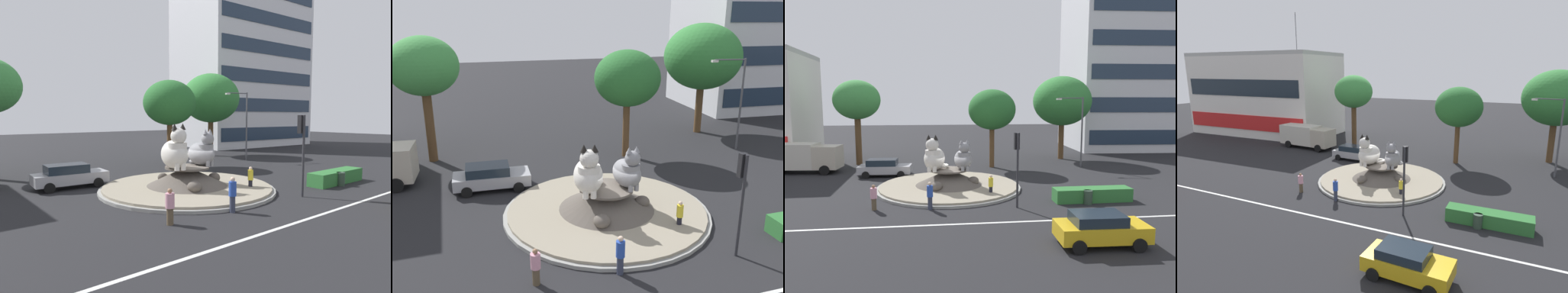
# 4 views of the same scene
# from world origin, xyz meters

# --- Properties ---
(ground_plane) EXTENTS (160.00, 160.00, 0.00)m
(ground_plane) POSITION_xyz_m (0.00, 0.00, 0.00)
(ground_plane) COLOR black
(lane_centreline) EXTENTS (112.00, 0.20, 0.01)m
(lane_centreline) POSITION_xyz_m (0.00, -8.28, 0.00)
(lane_centreline) COLOR silver
(lane_centreline) RESTS_ON ground
(roundabout_island) EXTENTS (10.96, 10.96, 1.50)m
(roundabout_island) POSITION_xyz_m (0.00, -0.01, 0.51)
(roundabout_island) COLOR gray
(roundabout_island) RESTS_ON ground
(cat_statue_white) EXTENTS (2.09, 2.68, 2.74)m
(cat_statue_white) POSITION_xyz_m (-1.10, -0.29, 2.50)
(cat_statue_white) COLOR silver
(cat_statue_white) RESTS_ON roundabout_island
(cat_statue_grey) EXTENTS (1.55, 2.48, 2.35)m
(cat_statue_grey) POSITION_xyz_m (1.10, -0.19, 2.36)
(cat_statue_grey) COLOR gray
(cat_statue_grey) RESTS_ON roundabout_island
(traffic_light_mast) EXTENTS (0.34, 0.46, 4.72)m
(traffic_light_mast) POSITION_xyz_m (4.07, -5.50, 3.30)
(traffic_light_mast) COLOR #2D2D33
(traffic_light_mast) RESTS_ON ground
(office_tower) EXTENTS (20.59, 13.91, 29.34)m
(office_tower) POSITION_xyz_m (28.30, 22.59, 14.67)
(office_tower) COLOR silver
(office_tower) RESTS_ON ground
(clipped_hedge_strip) EXTENTS (5.19, 1.20, 0.90)m
(clipped_hedge_strip) POSITION_xyz_m (9.41, -4.71, 0.45)
(clipped_hedge_strip) COLOR #2D7033
(clipped_hedge_strip) RESTS_ON ground
(broadleaf_tree_behind_island) EXTENTS (4.77, 4.77, 7.90)m
(broadleaf_tree_behind_island) POSITION_xyz_m (4.66, 8.75, 5.83)
(broadleaf_tree_behind_island) COLOR brown
(broadleaf_tree_behind_island) RESTS_ON ground
(third_tree_left) EXTENTS (6.66, 6.66, 9.59)m
(third_tree_left) POSITION_xyz_m (13.53, 13.25, 6.72)
(third_tree_left) COLOR brown
(third_tree_left) RESTS_ON ground
(streetlight_arm) EXTENTS (2.65, 0.68, 7.12)m
(streetlight_arm) POSITION_xyz_m (13.45, 7.85, 4.21)
(streetlight_arm) COLOR #4C4C51
(streetlight_arm) RESTS_ON ground
(pedestrian_yellow_shirt) EXTENTS (0.33, 0.33, 1.54)m
(pedestrian_yellow_shirt) POSITION_xyz_m (2.84, -2.75, 0.81)
(pedestrian_yellow_shirt) COLOR black
(pedestrian_yellow_shirt) RESTS_ON ground
(pedestrian_pink_shirt) EXTENTS (0.40, 0.40, 1.59)m
(pedestrian_pink_shirt) POSITION_xyz_m (-4.76, -5.06, 0.82)
(pedestrian_pink_shirt) COLOR brown
(pedestrian_pink_shirt) RESTS_ON ground
(pedestrian_blue_shirt) EXTENTS (0.38, 0.38, 1.74)m
(pedestrian_blue_shirt) POSITION_xyz_m (-1.34, -5.39, 0.92)
(pedestrian_blue_shirt) COLOR #33384C
(pedestrian_blue_shirt) RESTS_ON ground
(sedan_on_far_lane) EXTENTS (4.64, 2.24, 1.56)m
(sedan_on_far_lane) POSITION_xyz_m (-5.59, 5.28, 0.82)
(sedan_on_far_lane) COLOR #99999E
(sedan_on_far_lane) RESTS_ON ground
(litter_bin) EXTENTS (0.56, 0.56, 0.90)m
(litter_bin) POSITION_xyz_m (8.85, -5.35, 0.45)
(litter_bin) COLOR #2D4233
(litter_bin) RESTS_ON ground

